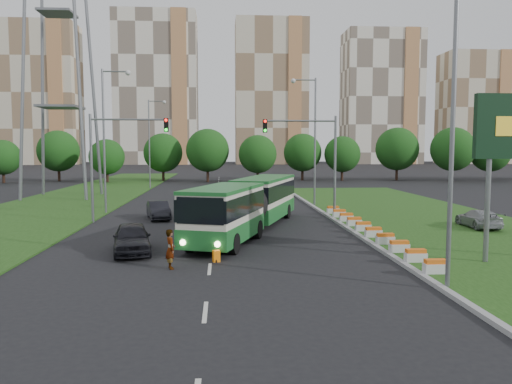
{
  "coord_description": "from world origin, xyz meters",
  "views": [
    {
      "loc": [
        -2.4,
        -28.41,
        5.48
      ],
      "look_at": [
        -0.17,
        4.43,
        2.6
      ],
      "focal_mm": 35.0,
      "sensor_mm": 36.0,
      "label": 1
    }
  ],
  "objects": [
    {
      "name": "apartment_tower_ceast",
      "position": [
        15.0,
        150.0,
        25.0
      ],
      "size": [
        25.0,
        15.0,
        50.0
      ],
      "primitive_type": "cube",
      "color": "beige",
      "rests_on": "ground"
    },
    {
      "name": "apartment_tower_east",
      "position": [
        55.0,
        150.0,
        23.5
      ],
      "size": [
        27.0,
        15.0,
        47.0
      ],
      "primitive_type": "cube",
      "color": "silver",
      "rests_on": "ground"
    },
    {
      "name": "traffic_mast_left",
      "position": [
        -10.38,
        9.0,
        5.35
      ],
      "size": [
        5.76,
        0.32,
        8.0
      ],
      "color": "slate",
      "rests_on": "ground"
    },
    {
      "name": "left_verge",
      "position": [
        -18.0,
        25.0,
        0.05
      ],
      "size": [
        12.0,
        110.0,
        0.1
      ],
      "primitive_type": "cube",
      "color": "#1D4413",
      "rests_on": "ground"
    },
    {
      "name": "median_kerb",
      "position": [
        6.05,
        8.0,
        0.09
      ],
      "size": [
        0.3,
        60.0,
        0.18
      ],
      "primitive_type": "cube",
      "color": "gray",
      "rests_on": "ground"
    },
    {
      "name": "pedestrian",
      "position": [
        -4.77,
        -5.82,
        0.91
      ],
      "size": [
        0.61,
        0.76,
        1.82
      ],
      "primitive_type": "imported",
      "rotation": [
        0.0,
        0.0,
        1.86
      ],
      "color": "gray",
      "rests_on": "ground"
    },
    {
      "name": "traffic_mast_median",
      "position": [
        4.78,
        10.0,
        5.35
      ],
      "size": [
        5.76,
        0.32,
        8.0
      ],
      "color": "slate",
      "rests_on": "ground"
    },
    {
      "name": "shopping_trolley",
      "position": [
        -2.71,
        -4.59,
        0.28
      ],
      "size": [
        0.33,
        0.35,
        0.56
      ],
      "rotation": [
        0.0,
        0.0,
        0.29
      ],
      "color": "orange",
      "rests_on": "ground"
    },
    {
      "name": "car_left_near",
      "position": [
        -7.16,
        -2.19,
        0.79
      ],
      "size": [
        2.72,
        4.9,
        1.58
      ],
      "primitive_type": "imported",
      "rotation": [
        0.0,
        0.0,
        0.19
      ],
      "color": "black",
      "rests_on": "ground"
    },
    {
      "name": "midrise_east",
      "position": [
        90.0,
        150.0,
        20.0
      ],
      "size": [
        24.0,
        14.0,
        40.0
      ],
      "primitive_type": "cube",
      "color": "beige",
      "rests_on": "ground"
    },
    {
      "name": "grass_median",
      "position": [
        13.0,
        8.0,
        0.07
      ],
      "size": [
        14.0,
        60.0,
        0.15
      ],
      "primitive_type": "cube",
      "color": "#1D4413",
      "rests_on": "ground"
    },
    {
      "name": "ground",
      "position": [
        0.0,
        0.0,
        0.0
      ],
      "size": [
        360.0,
        360.0,
        0.0
      ],
      "primitive_type": "plane",
      "color": "black",
      "rests_on": "ground"
    },
    {
      "name": "tree_line",
      "position": [
        10.0,
        55.0,
        4.5
      ],
      "size": [
        120.0,
        8.0,
        9.0
      ],
      "primitive_type": null,
      "color": "#154312",
      "rests_on": "ground"
    },
    {
      "name": "street_lamps",
      "position": [
        -3.0,
        10.0,
        6.0
      ],
      "size": [
        36.0,
        60.0,
        12.0
      ],
      "primitive_type": null,
      "color": "slate",
      "rests_on": "ground"
    },
    {
      "name": "flower_planters",
      "position": [
        6.7,
        1.9,
        0.45
      ],
      "size": [
        1.1,
        20.3,
        0.6
      ],
      "primitive_type": null,
      "color": "silver",
      "rests_on": "grass_median"
    },
    {
      "name": "apartment_tower_west",
      "position": [
        -65.0,
        150.0,
        24.0
      ],
      "size": [
        26.0,
        15.0,
        48.0
      ],
      "primitive_type": "cube",
      "color": "beige",
      "rests_on": "ground"
    },
    {
      "name": "apartment_tower_cwest",
      "position": [
        -25.0,
        150.0,
        26.0
      ],
      "size": [
        28.0,
        15.0,
        52.0
      ],
      "primitive_type": "cube",
      "color": "silver",
      "rests_on": "ground"
    },
    {
      "name": "car_median",
      "position": [
        14.88,
        3.88,
        0.77
      ],
      "size": [
        1.84,
        4.3,
        1.23
      ],
      "primitive_type": "imported",
      "rotation": [
        0.0,
        0.0,
        3.12
      ],
      "color": "#95989D",
      "rests_on": "grass_median"
    },
    {
      "name": "car_left_far",
      "position": [
        -7.36,
        10.47,
        0.7
      ],
      "size": [
        2.44,
        4.45,
        1.39
      ],
      "primitive_type": "imported",
      "rotation": [
        0.0,
        0.0,
        0.24
      ],
      "color": "black",
      "rests_on": "ground"
    },
    {
      "name": "articulated_bus",
      "position": [
        -0.9,
        4.39,
        1.78
      ],
      "size": [
        2.76,
        17.7,
        2.91
      ],
      "rotation": [
        0.0,
        0.0,
        -0.33
      ],
      "color": "beige",
      "rests_on": "ground"
    },
    {
      "name": "lane_markings",
      "position": [
        -3.0,
        20.0,
        0.0
      ],
      "size": [
        0.2,
        100.0,
        0.01
      ],
      "primitive_type": null,
      "color": "beige",
      "rests_on": "ground"
    }
  ]
}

